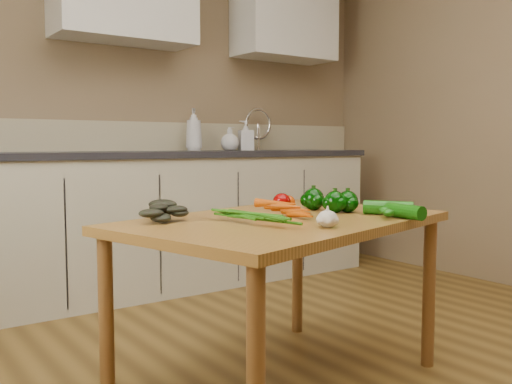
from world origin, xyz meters
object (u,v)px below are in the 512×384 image
object	(u,v)px
garlic_bulb	(327,219)
pepper_c	(348,202)
soap_bottle_c	(230,139)
zucchini_b	(405,211)
soap_bottle_a	(194,130)
tomato_c	(313,200)
pepper_a	(335,202)
tomato_a	(282,201)
carrot_bunch	(276,211)
pepper_b	(313,199)
leafy_greens	(160,210)
zucchini_a	(388,208)
tomato_b	(288,202)
table	(283,237)
soap_bottle_b	(246,136)

from	to	relation	value
garlic_bulb	pepper_c	size ratio (longest dim) A/B	0.79
soap_bottle_c	zucchini_b	bearing A→B (deg)	-166.31
soap_bottle_a	tomato_c	size ratio (longest dim) A/B	4.05
soap_bottle_c	pepper_a	size ratio (longest dim) A/B	1.89
pepper_a	pepper_c	xyz separation A→B (m)	(0.05, -0.02, -0.00)
soap_bottle_a	garlic_bulb	world-z (taller)	soap_bottle_a
tomato_a	pepper_c	bearing A→B (deg)	-55.23
carrot_bunch	tomato_a	world-z (taller)	tomato_a
garlic_bulb	pepper_b	size ratio (longest dim) A/B	0.76
leafy_greens	carrot_bunch	bearing A→B (deg)	-25.64
soap_bottle_c	zucchini_a	size ratio (longest dim) A/B	0.86
pepper_b	pepper_c	distance (m)	0.16
pepper_b	tomato_a	size ratio (longest dim) A/B	1.20
pepper_a	garlic_bulb	bearing A→B (deg)	-136.51
tomato_b	soap_bottle_c	bearing A→B (deg)	65.89
tomato_b	garlic_bulb	bearing A→B (deg)	-114.85
carrot_bunch	leafy_greens	distance (m)	0.43
soap_bottle_a	tomato_a	world-z (taller)	soap_bottle_a
pepper_b	tomato_c	bearing A→B (deg)	49.84
pepper_a	tomato_b	world-z (taller)	pepper_a
table	soap_bottle_c	world-z (taller)	soap_bottle_c
garlic_bulb	zucchini_b	world-z (taller)	garlic_bulb
soap_bottle_c	zucchini_b	distance (m)	2.13
soap_bottle_c	pepper_b	world-z (taller)	soap_bottle_c
table	pepper_b	size ratio (longest dim) A/B	15.15
pepper_a	tomato_a	world-z (taller)	pepper_a
soap_bottle_a	soap_bottle_b	world-z (taller)	soap_bottle_a
pepper_b	tomato_c	world-z (taller)	pepper_b
carrot_bunch	zucchini_a	bearing A→B (deg)	-34.61
soap_bottle_c	pepper_a	xyz separation A→B (m)	(-0.61, -1.75, -0.27)
leafy_greens	garlic_bulb	bearing A→B (deg)	-49.31
garlic_bulb	pepper_b	world-z (taller)	pepper_b
soap_bottle_c	tomato_b	world-z (taller)	soap_bottle_c
tomato_a	zucchini_b	world-z (taller)	tomato_a
soap_bottle_c	zucchini_b	xyz separation A→B (m)	(-0.53, -2.04, -0.29)
pepper_b	zucchini_a	size ratio (longest dim) A/B	0.48
pepper_a	tomato_c	world-z (taller)	pepper_a
leafy_greens	tomato_b	world-z (taller)	leafy_greens
garlic_bulb	zucchini_a	size ratio (longest dim) A/B	0.36
carrot_bunch	garlic_bulb	distance (m)	0.28
leafy_greens	pepper_a	distance (m)	0.73
tomato_a	tomato_c	distance (m)	0.18
soap_bottle_a	zucchini_b	bearing A→B (deg)	-68.60
leafy_greens	zucchini_a	bearing A→B (deg)	-22.89
table	soap_bottle_b	distance (m)	2.06
leafy_greens	tomato_b	size ratio (longest dim) A/B	2.74
soap_bottle_a	pepper_c	world-z (taller)	soap_bottle_a
pepper_a	pepper_b	distance (m)	0.13
table	pepper_c	size ratio (longest dim) A/B	15.92
garlic_bulb	tomato_a	world-z (taller)	tomato_a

